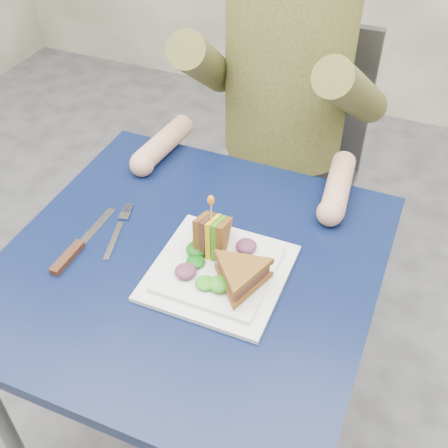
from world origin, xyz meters
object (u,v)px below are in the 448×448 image
at_px(plate, 219,271).
at_px(diner, 287,55).
at_px(fork, 118,231).
at_px(knife, 73,251).
at_px(sandwich_upright, 212,236).
at_px(sandwich_flat, 241,275).
at_px(chair, 289,153).
at_px(table, 191,287).

bearing_deg(plate, diner, 96.57).
bearing_deg(fork, knife, -119.38).
bearing_deg(knife, sandwich_upright, 21.87).
height_order(sandwich_flat, knife, sandwich_flat).
bearing_deg(diner, knife, -108.85).
xyz_separation_m(chair, sandwich_upright, (0.04, -0.68, 0.24)).
relative_size(chair, sandwich_flat, 4.92).
bearing_deg(table, sandwich_flat, -15.70).
bearing_deg(sandwich_flat, knife, -174.08).
distance_m(table, sandwich_upright, 0.14).
relative_size(table, knife, 3.39).
bearing_deg(table, diner, 90.00).
xyz_separation_m(sandwich_flat, sandwich_upright, (-0.09, 0.07, 0.01)).
xyz_separation_m(diner, knife, (-0.23, -0.67, -0.18)).
bearing_deg(table, plate, -8.29).
bearing_deg(knife, diner, 71.15).
height_order(table, chair, chair).
distance_m(chair, sandwich_flat, 0.80).
relative_size(plate, knife, 1.17).
distance_m(sandwich_flat, knife, 0.36).
bearing_deg(diner, plate, -83.43).
distance_m(diner, plate, 0.64).
relative_size(table, diner, 1.01).
relative_size(chair, fork, 5.24).
xyz_separation_m(sandwich_flat, fork, (-0.30, 0.05, -0.04)).
height_order(chair, knife, chair).
height_order(chair, diner, diner).
height_order(diner, sandwich_flat, diner).
distance_m(sandwich_upright, fork, 0.22).
distance_m(table, chair, 0.72).
bearing_deg(diner, table, -90.00).
xyz_separation_m(sandwich_upright, fork, (-0.22, -0.02, -0.05)).
relative_size(diner, sandwich_upright, 5.42).
bearing_deg(fork, chair, 75.56).
bearing_deg(table, chair, 90.00).
bearing_deg(plate, knife, -168.38).
bearing_deg(sandwich_upright, diner, 93.63).
bearing_deg(fork, table, -5.98).
bearing_deg(sandwich_upright, fork, -175.76).
xyz_separation_m(table, plate, (0.07, -0.01, 0.09)).
distance_m(plate, sandwich_upright, 0.07).
bearing_deg(chair, sandwich_upright, -86.97).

